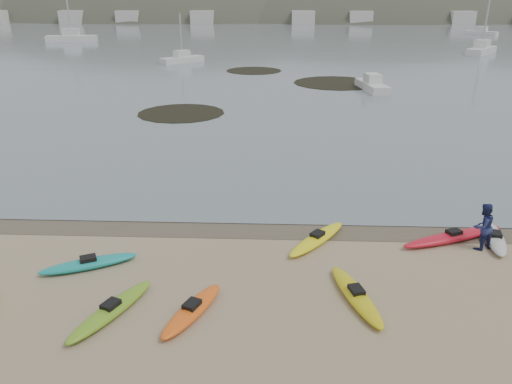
{
  "coord_description": "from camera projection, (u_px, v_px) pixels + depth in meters",
  "views": [
    {
      "loc": [
        0.82,
        -19.34,
        9.26
      ],
      "look_at": [
        0.0,
        0.0,
        1.5
      ],
      "focal_mm": 35.0,
      "sensor_mm": 36.0,
      "label": 1
    }
  ],
  "objects": [
    {
      "name": "ground",
      "position": [
        256.0,
        224.0,
        21.41
      ],
      "size": [
        600.0,
        600.0,
        0.0
      ],
      "primitive_type": "plane",
      "color": "tan",
      "rests_on": "ground"
    },
    {
      "name": "wet_sand",
      "position": [
        256.0,
        227.0,
        21.13
      ],
      "size": [
        60.0,
        60.0,
        0.0
      ],
      "primitive_type": "plane",
      "color": "brown",
      "rests_on": "ground"
    },
    {
      "name": "water",
      "position": [
        277.0,
        9.0,
        299.62
      ],
      "size": [
        1200.0,
        1200.0,
        0.0
      ],
      "primitive_type": "plane",
      "color": "slate",
      "rests_on": "ground"
    },
    {
      "name": "kayaks",
      "position": [
        238.0,
        275.0,
        17.24
      ],
      "size": [
        21.56,
        9.37,
        0.34
      ],
      "color": "#FF6116",
      "rests_on": "ground"
    },
    {
      "name": "person_east",
      "position": [
        483.0,
        227.0,
        19.06
      ],
      "size": [
        1.13,
        1.04,
        1.88
      ],
      "primitive_type": "imported",
      "rotation": [
        0.0,
        0.0,
        3.6
      ],
      "color": "navy",
      "rests_on": "ground"
    },
    {
      "name": "kelp_mats",
      "position": [
        278.0,
        86.0,
        53.17
      ],
      "size": [
        22.5,
        31.2,
        0.04
      ],
      "color": "black",
      "rests_on": "water"
    },
    {
      "name": "moored_boats",
      "position": [
        276.0,
        44.0,
        89.76
      ],
      "size": [
        97.29,
        78.63,
        1.37
      ],
      "color": "silver",
      "rests_on": "ground"
    },
    {
      "name": "far_hills",
      "position": [
        371.0,
        58.0,
        205.68
      ],
      "size": [
        550.0,
        135.0,
        80.0
      ],
      "color": "#384235",
      "rests_on": "ground"
    },
    {
      "name": "far_town",
      "position": [
        295.0,
        18.0,
        154.9
      ],
      "size": [
        199.0,
        5.0,
        4.0
      ],
      "color": "beige",
      "rests_on": "ground"
    }
  ]
}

